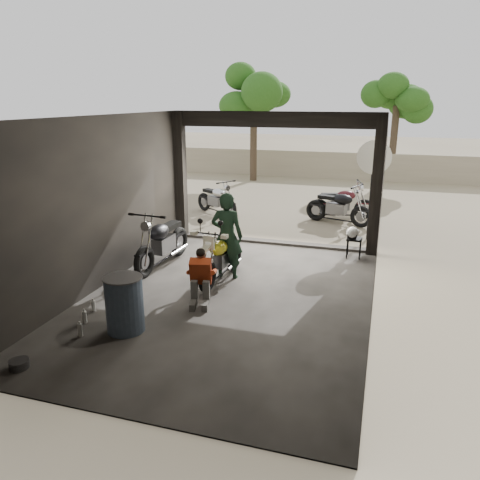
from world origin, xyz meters
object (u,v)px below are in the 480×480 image
Objects in this scene: outside_bike_a at (216,197)px; outside_bike_c at (338,204)px; helmet at (353,233)px; sign_post at (373,173)px; main_bike at (221,253)px; mechanic at (200,279)px; oil_drum at (125,305)px; left_bike at (162,238)px; stool at (354,241)px; outside_bike_b at (342,200)px; rider at (227,236)px.

outside_bike_c is at bearing -59.59° from outside_bike_a.
sign_post is at bearing 98.86° from helmet.
main_bike reaches higher than outside_bike_a.
mechanic is 1.45m from oil_drum.
helmet is (4.35, -3.07, 0.05)m from outside_bike_a.
stool is (3.89, 1.76, -0.24)m from left_bike.
oil_drum is 7.20m from sign_post.
outside_bike_c is at bearing 120.75° from helmet.
oil_drum is (1.27, -7.66, -0.10)m from outside_bike_a.
outside_bike_b is 5.82m from rider.
outside_bike_c is 1.95× the size of oil_drum.
sign_post is (4.65, -1.43, 1.16)m from outside_bike_a.
outside_bike_a is 3.81m from outside_bike_b.
sign_post reaches higher than stool.
outside_bike_b reaches higher than main_bike.
rider reaches higher than left_bike.
left_bike is 2.11× the size of oil_drum.
helmet is (2.37, 2.13, 0.04)m from main_bike.
sign_post is (2.61, 3.60, 0.84)m from rider.
outside_bike_c is 0.69× the size of sign_post.
rider is at bearing -5.42° from left_bike.
mechanic is at bearing 150.89° from outside_bike_b.
oil_drum reaches higher than stool.
rider reaches higher than stool.
main_bike is 1.76× the size of mechanic.
helmet is at bearing -93.43° from outside_bike_a.
outside_bike_c is at bearing 60.50° from mechanic.
outside_bike_a is 5.44m from rider.
stool is at bearing 27.69° from left_bike.
left_bike is 1.96× the size of mechanic.
oil_drum is (-2.47, -7.57, -0.14)m from outside_bike_c.
outside_bike_a is (-0.50, 4.79, -0.09)m from left_bike.
helmet is at bearing -144.39° from stool.
sign_post reaches higher than outside_bike_a.
oil_drum is at bearing -138.83° from outside_bike_a.
outside_bike_b is at bearing 61.70° from left_bike.
left_bike reaches higher than outside_bike_a.
outside_bike_b is 3.61m from stool.
outside_bike_a is at bearing 93.16° from mechanic.
main_bike is 2.57m from oil_drum.
main_bike is 1.22m from mechanic.
left_bike is at bearing 169.66° from main_bike.
left_bike is at bearing 118.65° from mechanic.
oil_drum is at bearing -100.93° from main_bike.
left_bike is 1.08× the size of rider.
outside_bike_c is 1.81× the size of mechanic.
main_bike is at bearing 73.95° from oil_drum.
outside_bike_a is 5.34m from stool.
outside_bike_c is (-0.04, -0.61, 0.01)m from outside_bike_b.
outside_bike_a is 6.73m from mechanic.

